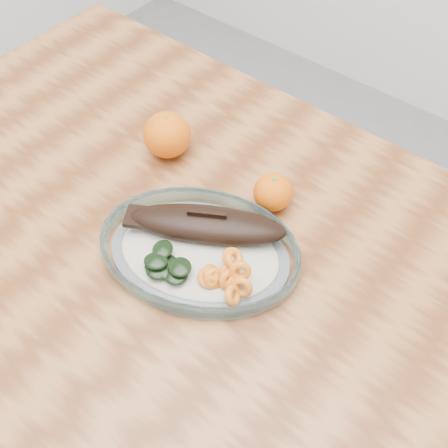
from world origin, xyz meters
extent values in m
plane|color=slate|center=(0.00, 0.00, 0.00)|extent=(3.00, 3.00, 0.00)
cube|color=brown|center=(0.00, 0.00, 0.73)|extent=(1.20, 0.80, 0.04)
cylinder|color=brown|center=(-0.54, 0.34, 0.35)|extent=(0.06, 0.06, 0.71)
ellipsoid|color=white|center=(0.07, -0.01, 0.76)|extent=(0.67, 0.58, 0.01)
torus|color=#81B6C8|center=(0.07, -0.01, 0.77)|extent=(0.72, 0.72, 0.03)
ellipsoid|color=silver|center=(0.07, -0.01, 0.77)|extent=(0.59, 0.51, 0.02)
ellipsoid|color=black|center=(0.06, 0.02, 0.80)|extent=(0.25, 0.19, 0.04)
ellipsoid|color=black|center=(0.06, 0.02, 0.79)|extent=(0.21, 0.16, 0.02)
cube|color=black|center=(-0.03, -0.03, 0.80)|extent=(0.06, 0.06, 0.01)
cube|color=black|center=(0.06, 0.02, 0.82)|extent=(0.05, 0.04, 0.02)
torus|color=#D05F0F|center=(0.12, -0.05, 0.79)|extent=(0.04, 0.04, 0.03)
torus|color=#D05F0F|center=(0.15, -0.03, 0.79)|extent=(0.03, 0.05, 0.04)
torus|color=#D05F0F|center=(0.17, -0.03, 0.79)|extent=(0.03, 0.03, 0.04)
torus|color=#D05F0F|center=(0.14, -0.03, 0.79)|extent=(0.04, 0.03, 0.04)
torus|color=#D05F0F|center=(0.12, -0.04, 0.79)|extent=(0.05, 0.04, 0.04)
torus|color=#D05F0F|center=(0.13, -0.05, 0.79)|extent=(0.04, 0.05, 0.04)
torus|color=#D05F0F|center=(0.14, -0.03, 0.79)|extent=(0.04, 0.05, 0.04)
torus|color=#D05F0F|center=(0.17, -0.05, 0.79)|extent=(0.04, 0.04, 0.03)
torus|color=#D05F0F|center=(0.16, -0.02, 0.81)|extent=(0.04, 0.04, 0.04)
torus|color=#D05F0F|center=(0.14, -0.01, 0.81)|extent=(0.04, 0.05, 0.04)
torus|color=#D05F0F|center=(0.13, -0.01, 0.81)|extent=(0.05, 0.05, 0.03)
ellipsoid|color=black|center=(0.05, -0.08, 0.79)|extent=(0.05, 0.05, 0.01)
ellipsoid|color=black|center=(0.08, -0.08, 0.79)|extent=(0.05, 0.05, 0.01)
ellipsoid|color=black|center=(0.06, -0.07, 0.79)|extent=(0.05, 0.05, 0.01)
ellipsoid|color=black|center=(0.05, -0.08, 0.79)|extent=(0.05, 0.05, 0.01)
ellipsoid|color=black|center=(0.05, -0.08, 0.79)|extent=(0.04, 0.05, 0.01)
ellipsoid|color=black|center=(0.06, -0.08, 0.79)|extent=(0.04, 0.03, 0.01)
ellipsoid|color=black|center=(0.04, -0.06, 0.80)|extent=(0.04, 0.05, 0.01)
ellipsoid|color=black|center=(0.08, -0.07, 0.80)|extent=(0.05, 0.05, 0.01)
ellipsoid|color=black|center=(0.05, -0.08, 0.80)|extent=(0.05, 0.04, 0.01)
sphere|color=#E55C04|center=(-0.12, 0.13, 0.79)|extent=(0.08, 0.08, 0.08)
sphere|color=#E55C04|center=(0.10, 0.14, 0.78)|extent=(0.06, 0.06, 0.06)
camera|label=1|loc=(0.42, -0.39, 1.45)|focal=45.00mm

